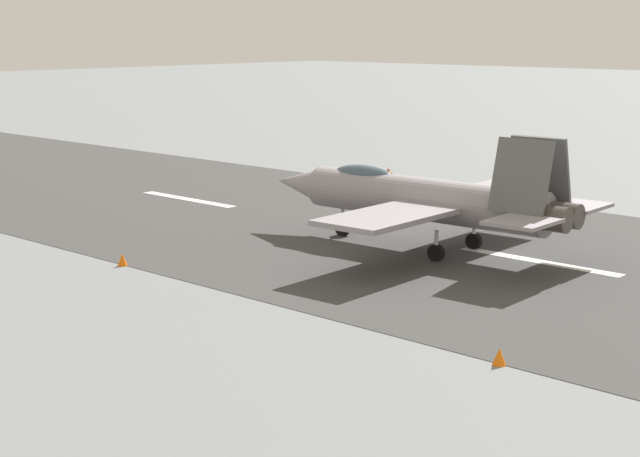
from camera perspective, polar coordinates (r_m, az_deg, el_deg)
name	(u,v)px	position (r m, az deg, el deg)	size (l,w,h in m)	color
ground_plane	(538,262)	(45.37, 12.44, -1.87)	(400.00, 400.00, 0.00)	slate
runway_strip	(539,262)	(45.36, 12.46, -1.87)	(240.00, 26.00, 0.02)	#3E3E3D
fighter_jet	(422,198)	(46.57, 5.89, 1.78)	(17.09, 15.09, 5.68)	gray
crew_person	(388,182)	(61.77, 3.95, 2.68)	(0.32, 0.70, 1.73)	#1E2338
marker_cone_near	(499,357)	(31.38, 10.27, -7.25)	(0.44, 0.44, 0.55)	orange
marker_cone_mid	(122,260)	(44.36, -11.28, -1.76)	(0.44, 0.44, 0.55)	orange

